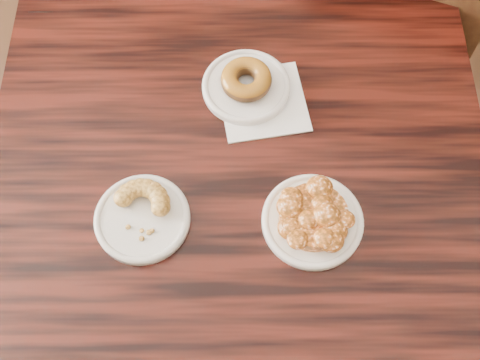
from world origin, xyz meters
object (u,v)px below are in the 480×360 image
(chair_far, at_px, (391,20))
(glazed_donut, at_px, (246,80))
(cafe_table, at_px, (239,256))
(apple_fritter, at_px, (314,215))
(cruller_fragment, at_px, (141,214))

(chair_far, distance_m, glazed_donut, 0.67)
(cafe_table, xyz_separation_m, apple_fritter, (0.14, -0.03, 0.41))
(chair_far, bearing_deg, cruller_fragment, 72.29)
(glazed_donut, relative_size, cruller_fragment, 0.87)
(cafe_table, bearing_deg, glazed_donut, 85.75)
(cafe_table, height_order, apple_fritter, apple_fritter)
(glazed_donut, xyz_separation_m, cruller_fragment, (-0.10, -0.31, -0.01))
(cafe_table, xyz_separation_m, chair_far, (0.23, 0.72, 0.08))
(apple_fritter, height_order, cruller_fragment, apple_fritter)
(chair_far, xyz_separation_m, apple_fritter, (-0.09, -0.76, 0.33))
(chair_far, relative_size, glazed_donut, 9.28)
(apple_fritter, bearing_deg, cruller_fragment, -165.81)
(chair_far, bearing_deg, cafe_table, 78.93)
(glazed_donut, bearing_deg, apple_fritter, -52.74)
(glazed_donut, distance_m, cruller_fragment, 0.33)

